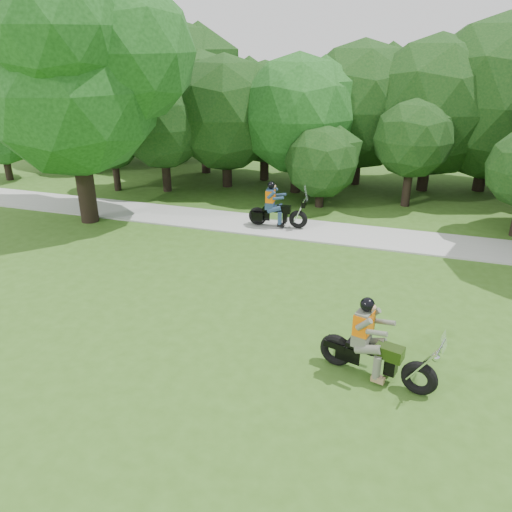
# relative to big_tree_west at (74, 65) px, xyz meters

# --- Properties ---
(ground) EXTENTS (100.00, 100.00, 0.00)m
(ground) POSITION_rel_big_tree_west_xyz_m (10.54, -6.85, -5.76)
(ground) COLOR #335719
(ground) RESTS_ON ground
(walkway) EXTENTS (60.00, 2.20, 0.06)m
(walkway) POSITION_rel_big_tree_west_xyz_m (10.54, 1.15, -5.73)
(walkway) COLOR #A3A39E
(walkway) RESTS_ON ground
(tree_line) EXTENTS (39.85, 12.57, 7.74)m
(tree_line) POSITION_rel_big_tree_west_xyz_m (10.68, 7.79, -2.13)
(tree_line) COLOR black
(tree_line) RESTS_ON ground
(big_tree_west) EXTENTS (8.64, 6.56, 9.96)m
(big_tree_west) POSITION_rel_big_tree_west_xyz_m (0.00, 0.00, 0.00)
(big_tree_west) COLOR black
(big_tree_west) RESTS_ON ground
(chopper_motorcycle) EXTENTS (2.55, 1.10, 1.84)m
(chopper_motorcycle) POSITION_rel_big_tree_west_xyz_m (11.57, -7.07, -5.08)
(chopper_motorcycle) COLOR black
(chopper_motorcycle) RESTS_ON ground
(touring_motorcycle) EXTENTS (2.28, 0.72, 1.74)m
(touring_motorcycle) POSITION_rel_big_tree_west_xyz_m (7.18, 1.10, -5.07)
(touring_motorcycle) COLOR black
(touring_motorcycle) RESTS_ON walkway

